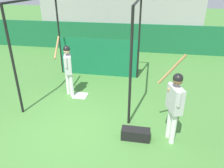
# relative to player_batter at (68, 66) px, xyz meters

# --- Properties ---
(ground_plane) EXTENTS (60.00, 60.00, 0.00)m
(ground_plane) POSITION_rel_player_batter_xyz_m (0.79, -1.94, -1.04)
(ground_plane) COLOR #477F38
(outfield_wall) EXTENTS (24.00, 0.12, 1.50)m
(outfield_wall) POSITION_rel_player_batter_xyz_m (0.79, 5.47, -0.29)
(outfield_wall) COLOR #196038
(outfield_wall) RESTS_ON ground
(bleacher_section) EXTENTS (8.70, 3.20, 3.18)m
(bleacher_section) POSITION_rel_player_batter_xyz_m (0.79, 7.13, 0.55)
(bleacher_section) COLOR #9E9E99
(bleacher_section) RESTS_ON ground
(batting_cage) EXTENTS (3.23, 3.24, 3.08)m
(batting_cage) POSITION_rel_player_batter_xyz_m (0.56, 1.32, 0.27)
(batting_cage) COLOR black
(batting_cage) RESTS_ON ground
(home_plate) EXTENTS (0.44, 0.44, 0.02)m
(home_plate) POSITION_rel_player_batter_xyz_m (0.36, -0.00, -1.03)
(home_plate) COLOR white
(home_plate) RESTS_ON ground
(player_batter) EXTENTS (0.65, 0.80, 1.90)m
(player_batter) POSITION_rel_player_batter_xyz_m (0.00, 0.00, 0.00)
(player_batter) COLOR white
(player_batter) RESTS_ON ground
(player_waiting) EXTENTS (0.59, 0.74, 2.09)m
(player_waiting) POSITION_rel_player_batter_xyz_m (3.21, -1.78, 0.03)
(player_waiting) COLOR white
(player_waiting) RESTS_ON ground
(equipment_bag) EXTENTS (0.70, 0.28, 0.28)m
(equipment_bag) POSITION_rel_player_batter_xyz_m (2.38, -1.91, -0.90)
(equipment_bag) COLOR black
(equipment_bag) RESTS_ON ground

